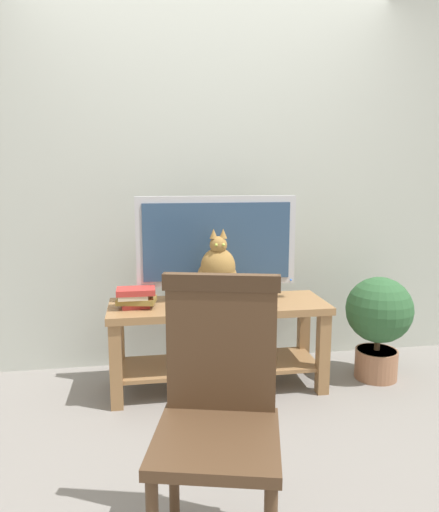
{
  "coord_description": "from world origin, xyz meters",
  "views": [
    {
      "loc": [
        -0.45,
        -2.28,
        1.33
      ],
      "look_at": [
        -0.0,
        0.48,
        0.85
      ],
      "focal_mm": 33.61,
      "sensor_mm": 36.0,
      "label": 1
    }
  ],
  "objects_px": {
    "book_stack": "(136,297)",
    "media_box": "(217,303)",
    "tv": "(217,245)",
    "wooden_chair": "(219,399)",
    "cat": "(218,274)",
    "tv_stand": "(218,329)",
    "potted_plant": "(379,319)"
  },
  "relations": [
    {
      "from": "potted_plant",
      "to": "tv_stand",
      "type": "bearing_deg",
      "value": 178.67
    },
    {
      "from": "book_stack",
      "to": "tv_stand",
      "type": "bearing_deg",
      "value": 2.62
    },
    {
      "from": "tv",
      "to": "wooden_chair",
      "type": "relative_size",
      "value": 1.0
    },
    {
      "from": "media_box",
      "to": "potted_plant",
      "type": "distance_m",
      "value": 1.09
    },
    {
      "from": "tv",
      "to": "cat",
      "type": "relative_size",
      "value": 2.32
    },
    {
      "from": "cat",
      "to": "potted_plant",
      "type": "xyz_separation_m",
      "value": [
        1.07,
        0.07,
        -0.35
      ]
    },
    {
      "from": "tv",
      "to": "book_stack",
      "type": "distance_m",
      "value": 0.58
    },
    {
      "from": "tv",
      "to": "wooden_chair",
      "type": "bearing_deg",
      "value": -98.53
    },
    {
      "from": "wooden_chair",
      "to": "media_box",
      "type": "bearing_deg",
      "value": 81.37
    },
    {
      "from": "tv",
      "to": "tv_stand",
      "type": "bearing_deg",
      "value": -90.02
    },
    {
      "from": "tv_stand",
      "to": "cat",
      "type": "distance_m",
      "value": 0.39
    },
    {
      "from": "potted_plant",
      "to": "media_box",
      "type": "bearing_deg",
      "value": -176.84
    },
    {
      "from": "cat",
      "to": "potted_plant",
      "type": "relative_size",
      "value": 0.62
    },
    {
      "from": "cat",
      "to": "wooden_chair",
      "type": "bearing_deg",
      "value": -98.79
    },
    {
      "from": "cat",
      "to": "media_box",
      "type": "bearing_deg",
      "value": 94.72
    },
    {
      "from": "cat",
      "to": "book_stack",
      "type": "height_order",
      "value": "cat"
    },
    {
      "from": "media_box",
      "to": "wooden_chair",
      "type": "distance_m",
      "value": 1.2
    },
    {
      "from": "book_stack",
      "to": "potted_plant",
      "type": "distance_m",
      "value": 1.56
    },
    {
      "from": "wooden_chair",
      "to": "potted_plant",
      "type": "height_order",
      "value": "wooden_chair"
    },
    {
      "from": "tv_stand",
      "to": "cat",
      "type": "height_order",
      "value": "cat"
    },
    {
      "from": "book_stack",
      "to": "media_box",
      "type": "bearing_deg",
      "value": -7.24
    },
    {
      "from": "wooden_chair",
      "to": "tv",
      "type": "bearing_deg",
      "value": 81.47
    },
    {
      "from": "wooden_chair",
      "to": "potted_plant",
      "type": "xyz_separation_m",
      "value": [
        1.25,
        1.25,
        -0.15
      ]
    },
    {
      "from": "tv_stand",
      "to": "media_box",
      "type": "xyz_separation_m",
      "value": [
        -0.02,
        -0.08,
        0.19
      ]
    },
    {
      "from": "tv_stand",
      "to": "tv",
      "type": "xyz_separation_m",
      "value": [
        0.0,
        0.06,
        0.51
      ]
    },
    {
      "from": "tv",
      "to": "book_stack",
      "type": "height_order",
      "value": "tv"
    },
    {
      "from": "wooden_chair",
      "to": "potted_plant",
      "type": "relative_size",
      "value": 1.44
    },
    {
      "from": "wooden_chair",
      "to": "cat",
      "type": "bearing_deg",
      "value": 81.21
    },
    {
      "from": "tv_stand",
      "to": "book_stack",
      "type": "relative_size",
      "value": 5.47
    },
    {
      "from": "media_box",
      "to": "cat",
      "type": "height_order",
      "value": "cat"
    },
    {
      "from": "cat",
      "to": "wooden_chair",
      "type": "relative_size",
      "value": 0.43
    },
    {
      "from": "media_box",
      "to": "cat",
      "type": "bearing_deg",
      "value": -85.28
    }
  ]
}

